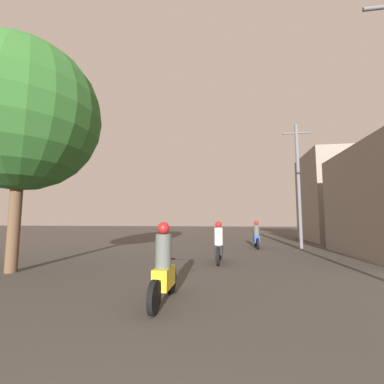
{
  "coord_description": "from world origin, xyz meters",
  "views": [
    {
      "loc": [
        0.65,
        0.16,
        1.65
      ],
      "look_at": [
        -2.03,
        17.96,
        3.57
      ],
      "focal_mm": 24.0,
      "sensor_mm": 36.0,
      "label": 1
    }
  ],
  "objects_px": {
    "motorcycle_blue": "(257,237)",
    "street_tree": "(22,116)",
    "building_right_far": "(342,197)",
    "utility_pole_far": "(299,182)",
    "motorcycle_yellow": "(164,270)",
    "motorcycle_black": "(219,246)"
  },
  "relations": [
    {
      "from": "motorcycle_blue",
      "to": "street_tree",
      "type": "relative_size",
      "value": 0.26
    },
    {
      "from": "building_right_far",
      "to": "street_tree",
      "type": "height_order",
      "value": "street_tree"
    },
    {
      "from": "street_tree",
      "to": "utility_pole_far",
      "type": "bearing_deg",
      "value": 37.7
    },
    {
      "from": "building_right_far",
      "to": "utility_pole_far",
      "type": "xyz_separation_m",
      "value": [
        -4.55,
        -5.49,
        0.43
      ]
    },
    {
      "from": "motorcycle_blue",
      "to": "building_right_far",
      "type": "distance_m",
      "value": 9.51
    },
    {
      "from": "motorcycle_yellow",
      "to": "street_tree",
      "type": "relative_size",
      "value": 0.25
    },
    {
      "from": "motorcycle_yellow",
      "to": "utility_pole_far",
      "type": "distance_m",
      "value": 12.16
    },
    {
      "from": "street_tree",
      "to": "motorcycle_blue",
      "type": "bearing_deg",
      "value": 44.22
    },
    {
      "from": "motorcycle_blue",
      "to": "utility_pole_far",
      "type": "bearing_deg",
      "value": 16.25
    },
    {
      "from": "motorcycle_yellow",
      "to": "street_tree",
      "type": "distance_m",
      "value": 7.37
    },
    {
      "from": "motorcycle_yellow",
      "to": "building_right_far",
      "type": "xyz_separation_m",
      "value": [
        9.85,
        15.97,
        2.72
      ]
    },
    {
      "from": "motorcycle_yellow",
      "to": "motorcycle_black",
      "type": "xyz_separation_m",
      "value": [
        0.87,
        4.89,
        -0.01
      ]
    },
    {
      "from": "motorcycle_black",
      "to": "street_tree",
      "type": "relative_size",
      "value": 0.25
    },
    {
      "from": "motorcycle_blue",
      "to": "utility_pole_far",
      "type": "xyz_separation_m",
      "value": [
        2.5,
        0.28,
        3.17
      ]
    },
    {
      "from": "motorcycle_yellow",
      "to": "motorcycle_blue",
      "type": "relative_size",
      "value": 0.99
    },
    {
      "from": "street_tree",
      "to": "motorcycle_black",
      "type": "bearing_deg",
      "value": 23.34
    },
    {
      "from": "utility_pole_far",
      "to": "building_right_far",
      "type": "bearing_deg",
      "value": 50.35
    },
    {
      "from": "street_tree",
      "to": "motorcycle_yellow",
      "type": "bearing_deg",
      "value": -21.46
    },
    {
      "from": "utility_pole_far",
      "to": "motorcycle_black",
      "type": "bearing_deg",
      "value": -128.38
    },
    {
      "from": "utility_pole_far",
      "to": "street_tree",
      "type": "bearing_deg",
      "value": -142.3
    },
    {
      "from": "motorcycle_yellow",
      "to": "motorcycle_blue",
      "type": "bearing_deg",
      "value": 79.31
    },
    {
      "from": "motorcycle_black",
      "to": "utility_pole_far",
      "type": "distance_m",
      "value": 7.8
    }
  ]
}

